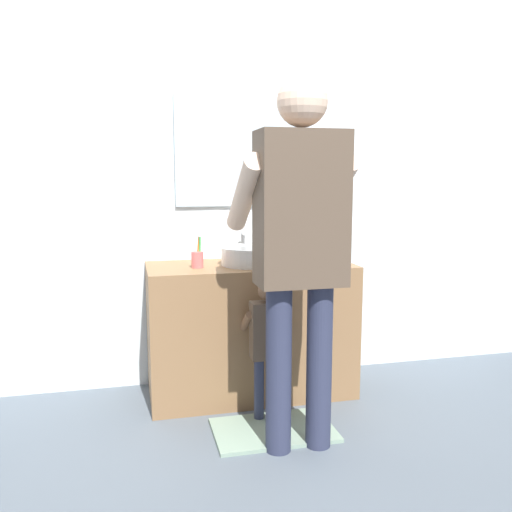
{
  "coord_description": "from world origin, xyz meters",
  "views": [
    {
      "loc": [
        -0.71,
        -2.82,
        1.34
      ],
      "look_at": [
        0.0,
        0.15,
        0.89
      ],
      "focal_mm": 37.19,
      "sensor_mm": 36.0,
      "label": 1
    }
  ],
  "objects": [
    {
      "name": "vanity_cabinet",
      "position": [
        0.0,
        0.3,
        0.41
      ],
      "size": [
        1.25,
        0.54,
        0.82
      ],
      "primitive_type": "cube",
      "color": "olive",
      "rests_on": "ground"
    },
    {
      "name": "ground_plane",
      "position": [
        0.0,
        0.0,
        0.0
      ],
      "size": [
        14.0,
        14.0,
        0.0
      ],
      "primitive_type": "plane",
      "color": "slate"
    },
    {
      "name": "faucet",
      "position": [
        0.0,
        0.5,
        0.9
      ],
      "size": [
        0.18,
        0.14,
        0.18
      ],
      "color": "#B7BABF",
      "rests_on": "vanity_cabinet"
    },
    {
      "name": "soap_bottle",
      "position": [
        0.36,
        0.33,
        0.89
      ],
      "size": [
        0.06,
        0.06,
        0.16
      ],
      "color": "gold",
      "rests_on": "vanity_cabinet"
    },
    {
      "name": "adult_parent",
      "position": [
        0.08,
        -0.42,
        1.09
      ],
      "size": [
        0.56,
        0.59,
        1.81
      ],
      "color": "#2D334C",
      "rests_on": "ground"
    },
    {
      "name": "toothbrush_cup",
      "position": [
        -0.33,
        0.25,
        0.87
      ],
      "size": [
        0.07,
        0.07,
        0.21
      ],
      "color": "#D86666",
      "rests_on": "vanity_cabinet"
    },
    {
      "name": "child_toddler",
      "position": [
        0.0,
        -0.1,
        0.47
      ],
      "size": [
        0.24,
        0.24,
        0.79
      ],
      "color": "#2D334C",
      "rests_on": "ground"
    },
    {
      "name": "sink_basin",
      "position": [
        0.0,
        0.28,
        0.88
      ],
      "size": [
        0.36,
        0.36,
        0.11
      ],
      "color": "silver",
      "rests_on": "vanity_cabinet"
    },
    {
      "name": "back_wall",
      "position": [
        0.0,
        0.62,
        1.35
      ],
      "size": [
        4.4,
        0.1,
        2.7
      ],
      "color": "silver",
      "rests_on": "ground"
    },
    {
      "name": "bath_mat",
      "position": [
        0.0,
        -0.25,
        0.01
      ],
      "size": [
        0.64,
        0.4,
        0.02
      ],
      "primitive_type": "cube",
      "color": "gray",
      "rests_on": "ground"
    }
  ]
}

